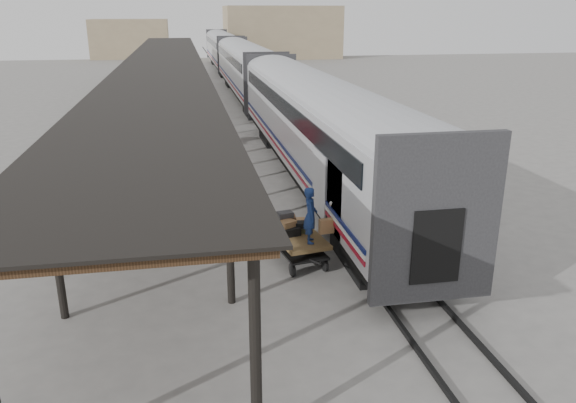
# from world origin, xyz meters

# --- Properties ---
(ground) EXTENTS (160.00, 160.00, 0.00)m
(ground) POSITION_xyz_m (0.00, 0.00, 0.00)
(ground) COLOR slate
(ground) RESTS_ON ground
(train) EXTENTS (3.45, 76.01, 4.01)m
(train) POSITION_xyz_m (3.19, 33.79, 2.69)
(train) COLOR silver
(train) RESTS_ON ground
(canopy) EXTENTS (4.90, 64.30, 4.15)m
(canopy) POSITION_xyz_m (-3.40, 24.00, 4.00)
(canopy) COLOR #422B19
(canopy) RESTS_ON ground
(rails) EXTENTS (1.54, 150.00, 0.12)m
(rails) POSITION_xyz_m (3.20, 34.00, 0.06)
(rails) COLOR black
(rails) RESTS_ON ground
(building_far) EXTENTS (18.00, 10.00, 8.00)m
(building_far) POSITION_xyz_m (14.00, 78.00, 4.00)
(building_far) COLOR tan
(building_far) RESTS_ON ground
(building_left) EXTENTS (12.00, 8.00, 6.00)m
(building_left) POSITION_xyz_m (-10.00, 82.00, 3.00)
(building_left) COLOR tan
(building_left) RESTS_ON ground
(baggage_cart) EXTENTS (1.63, 2.57, 0.86)m
(baggage_cart) POSITION_xyz_m (0.82, 0.21, 0.65)
(baggage_cart) COLOR brown
(baggage_cart) RESTS_ON ground
(suitcase_stack) EXTENTS (1.14, 1.28, 0.58)m
(suitcase_stack) POSITION_xyz_m (0.66, 0.50, 1.06)
(suitcase_stack) COLOR #373639
(suitcase_stack) RESTS_ON baggage_cart
(luggage_tug) EXTENTS (1.20, 1.60, 1.27)m
(luggage_tug) POSITION_xyz_m (-1.14, 15.79, 0.58)
(luggage_tug) COLOR maroon
(luggage_tug) RESTS_ON ground
(porter) EXTENTS (0.47, 0.65, 1.64)m
(porter) POSITION_xyz_m (1.07, -0.44, 1.68)
(porter) COLOR navy
(porter) RESTS_ON baggage_cart
(pedestrian) EXTENTS (1.12, 0.64, 1.79)m
(pedestrian) POSITION_xyz_m (-3.20, 14.91, 0.89)
(pedestrian) COLOR black
(pedestrian) RESTS_ON ground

